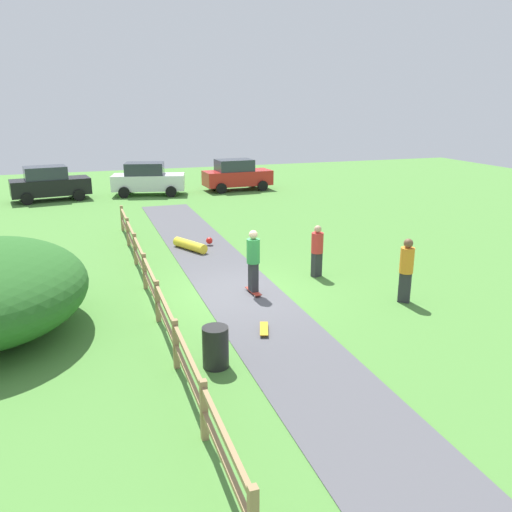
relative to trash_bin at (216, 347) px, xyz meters
The scene contains 12 objects.
ground_plane 4.47m from the trash_bin, 66.13° to the left, with size 60.00×60.00×0.00m, color #4C8438.
asphalt_path 4.47m from the trash_bin, 66.13° to the left, with size 2.40×28.00×0.02m, color #515156.
wooden_fence 4.15m from the trash_bin, 101.13° to the left, with size 0.12×18.12×1.10m.
trash_bin is the anchor object (origin of this frame).
skater_riding 4.46m from the trash_bin, 61.23° to the left, with size 0.41×0.81×1.90m.
skater_fallen 9.19m from the trash_bin, 81.28° to the left, with size 1.51×1.64×0.36m.
skateboard_loose 2.05m from the trash_bin, 39.93° to the left, with size 0.45×0.82×0.08m.
bystander_red 6.62m from the trash_bin, 46.27° to the left, with size 0.49×0.49×1.67m.
bystander_orange 6.27m from the trash_bin, 18.06° to the left, with size 0.54×0.54×1.84m.
parked_car_white 21.83m from the trash_bin, 86.18° to the left, with size 4.48×2.71×1.92m.
parked_car_black 22.13m from the trash_bin, 100.46° to the left, with size 4.41×2.48×1.92m.
parked_car_red 22.86m from the trash_bin, 72.25° to the left, with size 4.27×2.15×1.92m.
Camera 1 is at (-4.20, -13.85, 5.44)m, focal length 36.79 mm.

